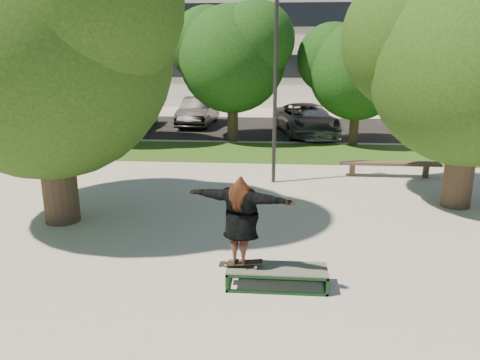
# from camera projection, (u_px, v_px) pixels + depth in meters

# --- Properties ---
(ground) EXTENTS (120.00, 120.00, 0.00)m
(ground) POSITION_uv_depth(u_px,v_px,m) (225.00, 242.00, 10.42)
(ground) COLOR #A5A298
(ground) RESTS_ON ground
(grass_strip) EXTENTS (30.00, 4.00, 0.02)m
(grass_strip) POSITION_uv_depth(u_px,v_px,m) (275.00, 153.00, 19.46)
(grass_strip) COLOR #234313
(grass_strip) RESTS_ON ground
(asphalt_strip) EXTENTS (40.00, 8.00, 0.01)m
(asphalt_strip) POSITION_uv_depth(u_px,v_px,m) (258.00, 127.00, 25.78)
(asphalt_strip) COLOR black
(asphalt_strip) RESTS_ON ground
(tree_left) EXTENTS (6.96, 5.95, 7.12)m
(tree_left) POSITION_uv_depth(u_px,v_px,m) (42.00, 37.00, 10.62)
(tree_left) COLOR #38281E
(tree_left) RESTS_ON ground
(tree_right) EXTENTS (6.24, 5.33, 6.51)m
(tree_right) POSITION_uv_depth(u_px,v_px,m) (470.00, 51.00, 11.82)
(tree_right) COLOR #38281E
(tree_right) RESTS_ON ground
(bg_tree_left) EXTENTS (5.28, 4.51, 5.77)m
(bg_tree_left) POSITION_uv_depth(u_px,v_px,m) (105.00, 59.00, 20.57)
(bg_tree_left) COLOR #38281E
(bg_tree_left) RESTS_ON ground
(bg_tree_mid) EXTENTS (5.76, 4.92, 6.24)m
(bg_tree_mid) POSITION_uv_depth(u_px,v_px,m) (231.00, 53.00, 21.02)
(bg_tree_mid) COLOR #38281E
(bg_tree_mid) RESTS_ON ground
(bg_tree_right) EXTENTS (5.04, 4.31, 5.43)m
(bg_tree_right) POSITION_uv_depth(u_px,v_px,m) (356.00, 65.00, 20.24)
(bg_tree_right) COLOR #38281E
(bg_tree_right) RESTS_ON ground
(lamppost) EXTENTS (0.25, 0.15, 6.11)m
(lamppost) POSITION_uv_depth(u_px,v_px,m) (275.00, 83.00, 14.30)
(lamppost) COLOR #2D2D30
(lamppost) RESTS_ON ground
(office_building) EXTENTS (30.00, 14.12, 16.00)m
(office_building) POSITION_uv_depth(u_px,v_px,m) (244.00, 2.00, 39.13)
(office_building) COLOR beige
(office_building) RESTS_ON ground
(grind_box) EXTENTS (1.80, 0.60, 0.38)m
(grind_box) POSITION_uv_depth(u_px,v_px,m) (277.00, 277.00, 8.41)
(grind_box) COLOR #113317
(grind_box) RESTS_ON ground
(skater_rig) EXTENTS (2.05, 1.07, 1.69)m
(skater_rig) POSITION_uv_depth(u_px,v_px,m) (241.00, 220.00, 8.17)
(skater_rig) COLOR white
(skater_rig) RESTS_ON grind_box
(bench) EXTENTS (3.31, 0.45, 0.51)m
(bench) POSITION_uv_depth(u_px,v_px,m) (389.00, 164.00, 15.68)
(bench) COLOR brown
(bench) RESTS_ON ground
(car_silver_a) EXTENTS (1.93, 4.55, 1.53)m
(car_silver_a) POSITION_uv_depth(u_px,v_px,m) (135.00, 114.00, 25.41)
(car_silver_a) COLOR #A09FA4
(car_silver_a) RESTS_ON asphalt_strip
(car_dark) EXTENTS (1.84, 4.81, 1.56)m
(car_dark) POSITION_uv_depth(u_px,v_px,m) (198.00, 112.00, 26.32)
(car_dark) COLOR black
(car_dark) RESTS_ON asphalt_strip
(car_grey) EXTENTS (3.53, 5.83, 1.51)m
(car_grey) POSITION_uv_depth(u_px,v_px,m) (306.00, 119.00, 23.61)
(car_grey) COLOR #545559
(car_grey) RESTS_ON asphalt_strip
(car_silver_b) EXTENTS (2.42, 4.75, 1.32)m
(car_silver_b) POSITION_uv_depth(u_px,v_px,m) (315.00, 122.00, 23.19)
(car_silver_b) COLOR silver
(car_silver_b) RESTS_ON asphalt_strip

